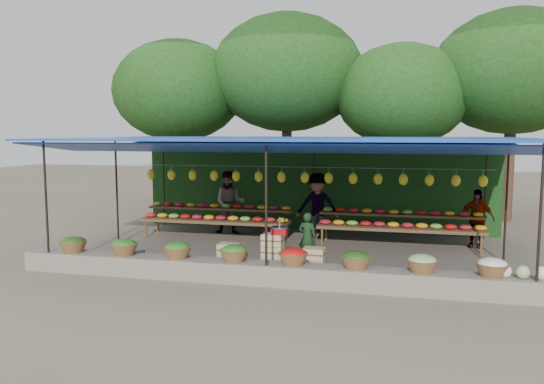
% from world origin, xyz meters
% --- Properties ---
extents(ground, '(60.00, 60.00, 0.00)m').
position_xyz_m(ground, '(0.00, 0.00, 0.00)').
color(ground, '#65584A').
rests_on(ground, ground).
extents(stone_curb, '(10.60, 0.55, 0.40)m').
position_xyz_m(stone_curb, '(0.00, -2.75, 0.20)').
color(stone_curb, '#6F6559').
rests_on(stone_curb, ground).
extents(stall_canopy, '(10.80, 6.60, 2.82)m').
position_xyz_m(stall_canopy, '(0.00, 0.06, 2.68)').
color(stall_canopy, black).
rests_on(stall_canopy, ground).
extents(produce_baskets, '(8.98, 0.58, 0.34)m').
position_xyz_m(produce_baskets, '(-0.10, -2.75, 0.56)').
color(produce_baskets, brown).
rests_on(produce_baskets, stone_curb).
extents(netting_backdrop, '(10.60, 0.06, 2.50)m').
position_xyz_m(netting_backdrop, '(0.00, 3.15, 1.25)').
color(netting_backdrop, '#1C4C1B').
rests_on(netting_backdrop, ground).
extents(tree_row, '(16.51, 5.50, 7.12)m').
position_xyz_m(tree_row, '(0.50, 6.09, 4.70)').
color(tree_row, '#392715').
rests_on(tree_row, ground).
extents(fruit_table_left, '(4.21, 0.95, 0.93)m').
position_xyz_m(fruit_table_left, '(-2.49, 1.35, 0.61)').
color(fruit_table_left, '#543021').
rests_on(fruit_table_left, ground).
extents(fruit_table_right, '(4.21, 0.95, 0.93)m').
position_xyz_m(fruit_table_right, '(2.51, 1.35, 0.61)').
color(fruit_table_right, '#543021').
rests_on(fruit_table_right, ground).
extents(crate_counter, '(2.37, 0.37, 0.77)m').
position_xyz_m(crate_counter, '(-0.19, -1.65, 0.31)').
color(crate_counter, tan).
rests_on(crate_counter, ground).
extents(weighing_scale, '(0.35, 0.35, 0.37)m').
position_xyz_m(weighing_scale, '(-0.02, -1.65, 0.86)').
color(weighing_scale, '#B70E18').
rests_on(weighing_scale, crate_counter).
extents(vendor_seated, '(0.45, 0.33, 1.14)m').
position_xyz_m(vendor_seated, '(0.46, -0.86, 0.57)').
color(vendor_seated, '#173419').
rests_on(vendor_seated, ground).
extents(customer_left, '(1.00, 0.84, 1.83)m').
position_xyz_m(customer_left, '(-2.29, 1.94, 0.91)').
color(customer_left, slate).
rests_on(customer_left, ground).
extents(customer_mid, '(1.18, 0.69, 1.82)m').
position_xyz_m(customer_mid, '(0.25, 2.02, 0.91)').
color(customer_mid, slate).
rests_on(customer_mid, ground).
extents(customer_right, '(0.95, 0.62, 1.51)m').
position_xyz_m(customer_right, '(4.42, 1.69, 0.75)').
color(customer_right, slate).
rests_on(customer_right, ground).
extents(blue_crate_front, '(0.49, 0.38, 0.26)m').
position_xyz_m(blue_crate_front, '(-3.84, -2.54, 0.13)').
color(blue_crate_front, navy).
rests_on(blue_crate_front, ground).
extents(blue_crate_back, '(0.50, 0.42, 0.26)m').
position_xyz_m(blue_crate_back, '(-3.35, -1.86, 0.13)').
color(blue_crate_back, navy).
rests_on(blue_crate_back, ground).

